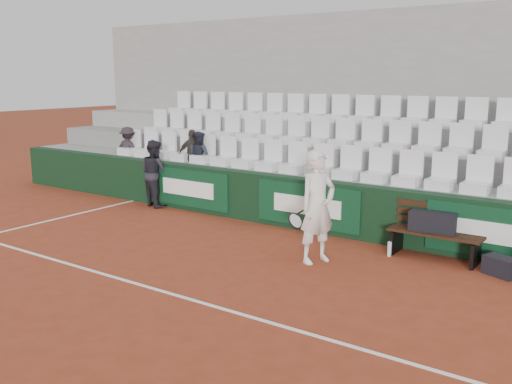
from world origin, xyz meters
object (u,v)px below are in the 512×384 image
(sports_bag_left, at_px, (433,222))
(water_bottle_near, at_px, (389,249))
(sports_bag_ground, at_px, (501,266))
(spectator_a, at_px, (127,132))
(spectator_c, at_px, (199,137))
(water_bottle_far, at_px, (506,269))
(spectator_b, at_px, (192,136))
(tennis_player, at_px, (317,207))
(bench_left, at_px, (435,246))
(ball_kid, at_px, (155,173))

(sports_bag_left, relative_size, water_bottle_near, 3.02)
(sports_bag_ground, xyz_separation_m, spectator_a, (-9.19, 1.13, 1.42))
(water_bottle_near, bearing_deg, sports_bag_ground, 1.92)
(sports_bag_ground, xyz_separation_m, spectator_c, (-6.84, 1.13, 1.43))
(sports_bag_ground, height_order, water_bottle_far, sports_bag_ground)
(sports_bag_ground, distance_m, spectator_a, 9.37)
(sports_bag_left, relative_size, spectator_b, 0.63)
(water_bottle_near, xyz_separation_m, water_bottle_far, (1.81, 0.04, 0.01))
(water_bottle_near, xyz_separation_m, spectator_a, (-7.46, 1.19, 1.44))
(water_bottle_near, height_order, tennis_player, tennis_player)
(bench_left, height_order, water_bottle_near, bench_left)
(tennis_player, relative_size, ball_kid, 1.18)
(tennis_player, distance_m, spectator_c, 4.80)
(bench_left, bearing_deg, water_bottle_near, -156.55)
(spectator_b, bearing_deg, ball_kid, 29.96)
(sports_bag_left, bearing_deg, spectator_b, 171.70)
(sports_bag_left, bearing_deg, water_bottle_near, -150.89)
(spectator_b, relative_size, spectator_c, 1.02)
(tennis_player, bearing_deg, spectator_b, 154.45)
(spectator_a, relative_size, spectator_b, 0.96)
(tennis_player, distance_m, spectator_b, 4.98)
(bench_left, distance_m, spectator_a, 8.28)
(sports_bag_ground, distance_m, ball_kid, 7.62)
(tennis_player, xyz_separation_m, spectator_b, (-4.45, 2.13, 0.69))
(sports_bag_ground, height_order, spectator_a, spectator_a)
(water_bottle_near, height_order, ball_kid, ball_kid)
(bench_left, bearing_deg, sports_bag_ground, -11.94)
(water_bottle_near, bearing_deg, ball_kid, 175.28)
(water_bottle_far, bearing_deg, sports_bag_left, 166.77)
(tennis_player, relative_size, spectator_c, 1.57)
(bench_left, relative_size, sports_bag_left, 2.03)
(water_bottle_near, xyz_separation_m, spectator_b, (-5.31, 1.19, 1.47))
(bench_left, relative_size, tennis_player, 0.83)
(spectator_a, height_order, spectator_b, spectator_b)
(spectator_a, bearing_deg, sports_bag_ground, 167.19)
(tennis_player, height_order, spectator_a, spectator_a)
(water_bottle_far, xyz_separation_m, ball_kid, (-7.66, 0.44, 0.63))
(sports_bag_ground, bearing_deg, tennis_player, -158.89)
(sports_bag_ground, relative_size, ball_kid, 0.31)
(tennis_player, height_order, ball_kid, tennis_player)
(sports_bag_left, xyz_separation_m, spectator_c, (-5.69, 0.86, 0.97))
(bench_left, xyz_separation_m, tennis_player, (-1.52, -1.23, 0.68))
(bench_left, relative_size, spectator_c, 1.30)
(ball_kid, bearing_deg, spectator_b, -111.48)
(sports_bag_left, bearing_deg, sports_bag_ground, -13.25)
(sports_bag_left, xyz_separation_m, water_bottle_far, (1.22, -0.29, -0.48))
(sports_bag_ground, relative_size, water_bottle_far, 1.84)
(sports_bag_left, xyz_separation_m, sports_bag_ground, (1.14, -0.27, -0.46))
(water_bottle_near, distance_m, ball_kid, 5.90)
(sports_bag_ground, relative_size, tennis_player, 0.26)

